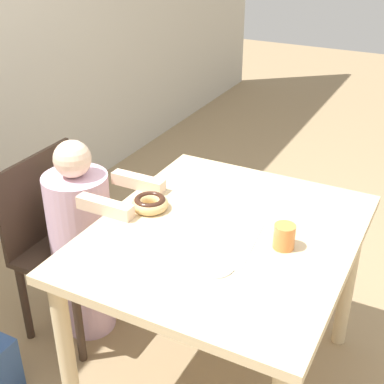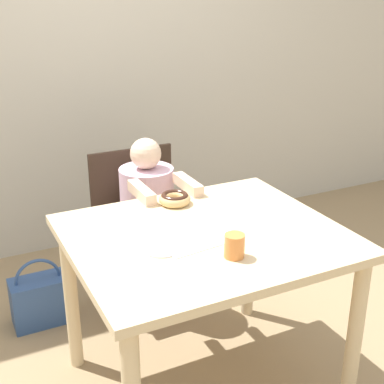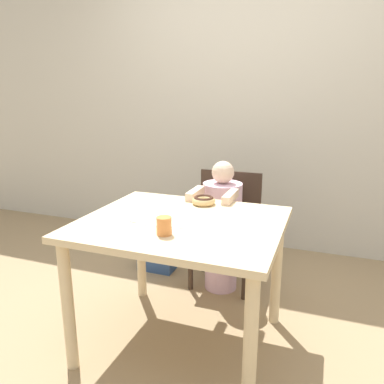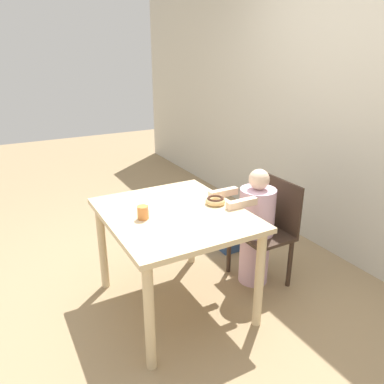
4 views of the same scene
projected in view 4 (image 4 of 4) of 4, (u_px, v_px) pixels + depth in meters
name	position (u px, v px, depth m)	size (l,w,h in m)	color
ground_plane	(176.00, 303.00, 2.73)	(12.00, 12.00, 0.00)	#997F5B
wall_back	(351.00, 114.00, 3.00)	(8.00, 0.05, 2.50)	beige
dining_table	(174.00, 226.00, 2.51)	(1.03, 0.88, 0.73)	beige
chair	(266.00, 228.00, 2.90)	(0.46, 0.36, 0.82)	#38281E
child_figure	(255.00, 229.00, 2.84)	(0.28, 0.48, 0.93)	silver
donut	(215.00, 201.00, 2.59)	(0.14, 0.14, 0.05)	#DBB270
napkin	(173.00, 208.00, 2.53)	(0.34, 0.34, 0.00)	white
handbag	(225.00, 234.00, 3.46)	(0.28, 0.16, 0.36)	#2D4C84
cup	(143.00, 213.00, 2.35)	(0.07, 0.07, 0.09)	orange
plate	(156.00, 203.00, 2.61)	(0.16, 0.16, 0.01)	white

